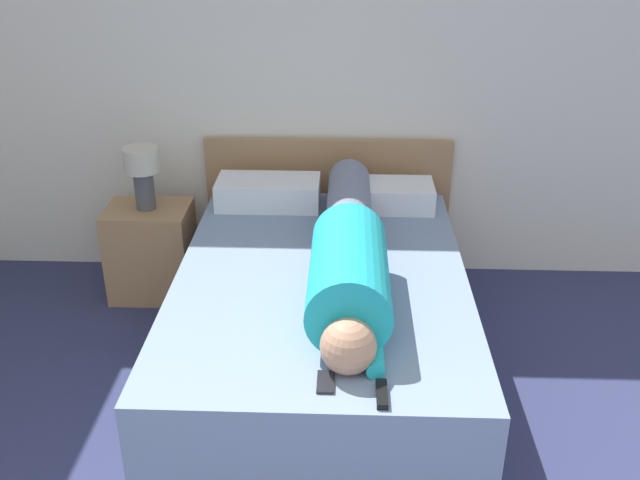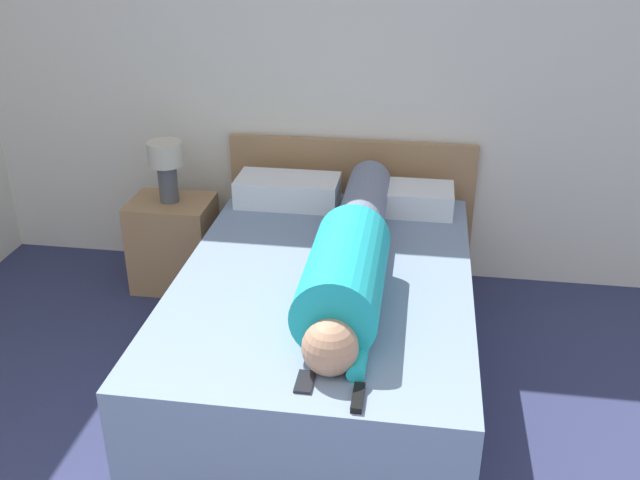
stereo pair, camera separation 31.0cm
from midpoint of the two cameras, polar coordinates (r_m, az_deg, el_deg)
name	(u,v)px [view 1 (the left image)]	position (r m, az deg, el deg)	size (l,w,h in m)	color
wall_back	(291,64)	(4.23, -4.51, 13.84)	(5.33, 0.06, 2.60)	silver
bed	(321,325)	(3.49, -2.46, -6.92)	(1.36, 2.01, 0.57)	#7589A8
headboard	(328,207)	(4.41, -1.37, 2.60)	(1.48, 0.04, 0.87)	#A37A51
nightstand	(152,251)	(4.36, -15.32, -0.92)	(0.48, 0.37, 0.56)	#A37A51
table_lamp	(142,170)	(4.16, -16.13, 5.36)	(0.20, 0.20, 0.36)	#4C4C51
person_lying	(349,253)	(3.21, -0.41, -1.09)	(0.34, 1.81, 0.34)	tan
pillow_near_headboard	(268,192)	(4.08, -6.32, 3.77)	(0.58, 0.29, 0.16)	white
pillow_second	(384,195)	(4.04, 2.98, 3.55)	(0.55, 0.29, 0.14)	white
tv_remote	(382,394)	(2.57, 1.47, -12.34)	(0.04, 0.15, 0.02)	black
cell_phone	(326,382)	(2.64, -2.97, -11.39)	(0.06, 0.13, 0.01)	black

